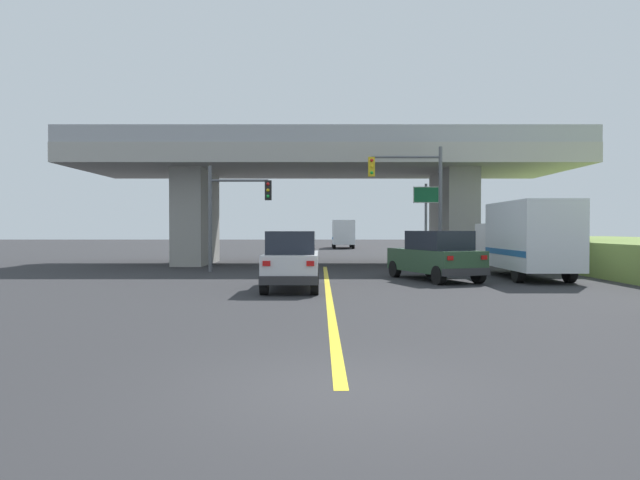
% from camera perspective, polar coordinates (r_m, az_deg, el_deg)
% --- Properties ---
extents(ground, '(160.00, 160.00, 0.00)m').
position_cam_1_polar(ground, '(34.55, 0.20, -2.38)').
color(ground, '#2B2B2D').
extents(overpass_bridge, '(28.53, 9.71, 7.48)m').
position_cam_1_polar(overpass_bridge, '(34.62, 0.20, 6.22)').
color(overpass_bridge, '#A8A59E').
rests_on(overpass_bridge, ground).
extents(lane_divider_stripe, '(0.20, 24.38, 0.01)m').
position_cam_1_polar(lane_divider_stripe, '(19.70, 0.55, -4.99)').
color(lane_divider_stripe, yellow).
rests_on(lane_divider_stripe, ground).
extents(suv_lead, '(1.86, 4.58, 2.02)m').
position_cam_1_polar(suv_lead, '(19.93, -3.06, -2.01)').
color(suv_lead, silver).
rests_on(suv_lead, ground).
extents(suv_crossing, '(3.41, 5.17, 2.02)m').
position_cam_1_polar(suv_crossing, '(23.88, 11.11, -1.51)').
color(suv_crossing, '#2D4C33').
rests_on(suv_crossing, ground).
extents(box_truck, '(2.33, 7.27, 3.22)m').
position_cam_1_polar(box_truck, '(25.96, 19.43, 0.13)').
color(box_truck, silver).
rests_on(box_truck, ground).
extents(traffic_signal_nearside, '(3.65, 0.36, 6.14)m').
position_cam_1_polar(traffic_signal_nearside, '(28.80, 9.29, 4.88)').
color(traffic_signal_nearside, '#56595E').
rests_on(traffic_signal_nearside, ground).
extents(traffic_signal_farside, '(3.09, 0.36, 5.18)m').
position_cam_1_polar(traffic_signal_farside, '(28.50, -8.97, 3.45)').
color(traffic_signal_farside, '#56595E').
rests_on(traffic_signal_farside, ground).
extents(highway_sign, '(1.41, 0.17, 4.56)m').
position_cam_1_polar(highway_sign, '(31.97, 10.19, 3.23)').
color(highway_sign, slate).
rests_on(highway_sign, ground).
extents(semi_truck_distant, '(2.33, 6.59, 3.04)m').
position_cam_1_polar(semi_truck_distant, '(62.99, 2.03, 0.64)').
color(semi_truck_distant, red).
rests_on(semi_truck_distant, ground).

